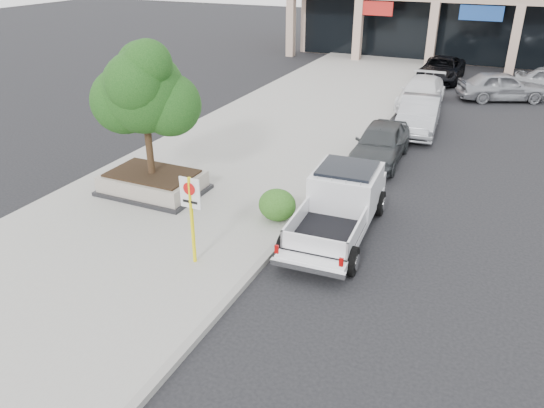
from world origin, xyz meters
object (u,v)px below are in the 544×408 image
at_px(planter, 153,182).
at_px(no_parking_sign, 191,209).
at_px(curb_car_a, 381,143).
at_px(lot_car_a, 502,86).
at_px(planter_tree, 150,91).
at_px(pickup_truck, 337,208).
at_px(curb_car_c, 422,92).
at_px(curb_car_d, 441,69).
at_px(curb_car_b, 419,115).

height_order(planter, no_parking_sign, no_parking_sign).
bearing_deg(curb_car_a, lot_car_a, 70.60).
xyz_separation_m(planter_tree, pickup_truck, (6.06, -0.16, -2.57)).
xyz_separation_m(curb_car_a, lot_car_a, (3.58, 11.25, 0.04)).
distance_m(no_parking_sign, pickup_truck, 4.16).
xyz_separation_m(no_parking_sign, lot_car_a, (5.96, 20.46, -0.87)).
bearing_deg(curb_car_c, planter_tree, -112.62).
distance_m(curb_car_a, curb_car_d, 14.59).
xyz_separation_m(pickup_truck, curb_car_c, (-0.36, 14.55, -0.15)).
bearing_deg(planter_tree, pickup_truck, -1.49).
bearing_deg(curb_car_a, curb_car_b, 79.70).
height_order(pickup_truck, lot_car_a, pickup_truck).
relative_size(planter_tree, curb_car_c, 0.83).
distance_m(no_parking_sign, curb_car_c, 17.78).
xyz_separation_m(pickup_truck, lot_car_a, (3.24, 17.42, -0.09)).
height_order(planter_tree, curb_car_c, planter_tree).
height_order(curb_car_b, lot_car_a, lot_car_a).
relative_size(planter, lot_car_a, 0.72).
height_order(pickup_truck, curb_car_c, pickup_truck).
xyz_separation_m(planter, curb_car_c, (5.83, 14.55, 0.22)).
bearing_deg(lot_car_a, pickup_truck, 145.31).
relative_size(no_parking_sign, curb_car_c, 0.48).
xyz_separation_m(planter, pickup_truck, (6.19, -0.00, 0.37)).
relative_size(planter_tree, pickup_truck, 0.74).
bearing_deg(planter, no_parking_sign, -41.28).
distance_m(planter, curb_car_a, 8.51).
relative_size(planter, pickup_truck, 0.59).
height_order(curb_car_c, curb_car_d, curb_car_c).
relative_size(planter, no_parking_sign, 1.39).
distance_m(curb_car_b, lot_car_a, 7.69).
bearing_deg(pickup_truck, curb_car_b, 85.19).
height_order(curb_car_d, lot_car_a, lot_car_a).
relative_size(pickup_truck, curb_car_a, 1.28).
xyz_separation_m(no_parking_sign, pickup_truck, (2.71, 3.05, -0.78)).
bearing_deg(pickup_truck, planter_tree, 175.32).
bearing_deg(curb_car_a, curb_car_c, 88.43).
bearing_deg(lot_car_a, planter_tree, 127.55).
bearing_deg(curb_car_c, no_parking_sign, -98.65).
xyz_separation_m(planter, curb_car_d, (5.87, 20.75, 0.22)).
height_order(curb_car_b, curb_car_d, curb_car_b).
bearing_deg(curb_car_c, pickup_truck, -89.61).
bearing_deg(curb_car_b, planter_tree, -126.90).
relative_size(no_parking_sign, lot_car_a, 0.52).
xyz_separation_m(curb_car_a, curb_car_d, (0.01, 14.59, -0.03)).
distance_m(planter_tree, curb_car_c, 15.72).
xyz_separation_m(pickup_truck, curb_car_d, (-0.32, 20.75, -0.15)).
relative_size(pickup_truck, lot_car_a, 1.21).
relative_size(no_parking_sign, curb_car_b, 0.51).
xyz_separation_m(planter, curb_car_a, (5.86, 6.16, 0.24)).
bearing_deg(curb_car_a, planter_tree, -135.37).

